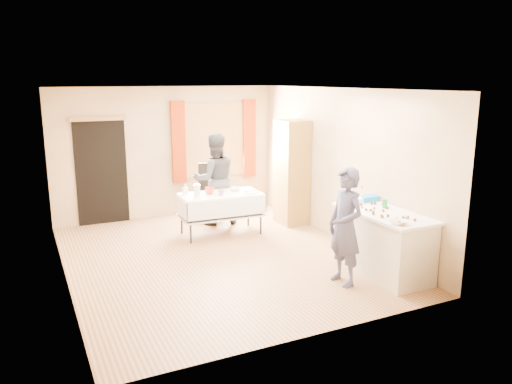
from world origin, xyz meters
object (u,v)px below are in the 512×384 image
counter (383,243)px  party_table (221,210)px  chair (211,202)px  girl (345,227)px  woman (215,179)px  cabinet (292,172)px

counter → party_table: bearing=117.3°
chair → party_table: bearing=-86.8°
counter → chair: chair is taller
girl → woman: (-0.55, 3.46, 0.07)m
party_table → cabinet: bearing=6.0°
cabinet → girl: (-0.81, -2.89, -0.19)m
cabinet → woman: (-1.36, 0.57, -0.12)m
cabinet → girl: 3.01m
cabinet → counter: bearing=-92.0°
cabinet → party_table: bearing=-176.4°
party_table → counter: bearing=-60.3°
chair → girl: 3.90m
cabinet → woman: size_ratio=1.14×
chair → counter: bearing=-58.2°
party_table → girl: (0.69, -2.79, 0.36)m
chair → woman: 0.67m
girl → woman: woman is taller
cabinet → chair: bearing=143.8°
woman → counter: bearing=118.6°
cabinet → chair: 1.74m
girl → counter: bearing=92.1°
chair → woman: (-0.06, -0.38, 0.55)m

